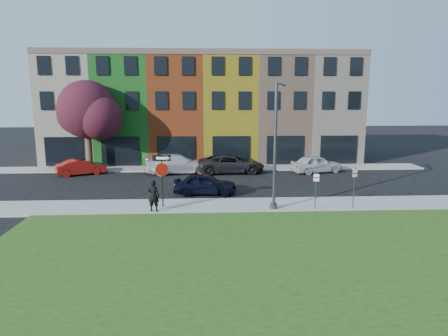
{
  "coord_description": "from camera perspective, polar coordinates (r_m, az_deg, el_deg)",
  "views": [
    {
      "loc": [
        -2.45,
        -19.95,
        6.73
      ],
      "look_at": [
        -1.25,
        4.0,
        2.16
      ],
      "focal_mm": 32.0,
      "sensor_mm": 36.0,
      "label": 1
    }
  ],
  "objects": [
    {
      "name": "parked_car_red",
      "position": [
        34.95,
        -19.72,
        0.13
      ],
      "size": [
        4.3,
        4.96,
        1.3
      ],
      "primitive_type": "imported",
      "rotation": [
        0.0,
        0.0,
        1.99
      ],
      "color": "maroon",
      "rests_on": "ground"
    },
    {
      "name": "parked_car_dark",
      "position": [
        33.75,
        1.02,
        0.63
      ],
      "size": [
        3.04,
        5.81,
        1.56
      ],
      "primitive_type": "imported",
      "rotation": [
        0.0,
        0.0,
        1.61
      ],
      "color": "black",
      "rests_on": "ground"
    },
    {
      "name": "parking_sign_a",
      "position": [
        23.35,
        13.0,
        -2.54
      ],
      "size": [
        0.32,
        0.11,
        2.14
      ],
      "rotation": [
        0.0,
        0.0,
        -0.17
      ],
      "color": "#424547",
      "rests_on": "sidewalk_near"
    },
    {
      "name": "man",
      "position": [
        22.77,
        -10.04,
        -3.91
      ],
      "size": [
        0.83,
        0.69,
        1.8
      ],
      "primitive_type": "imported",
      "rotation": [
        0.0,
        0.0,
        2.94
      ],
      "color": "black",
      "rests_on": "sidewalk_near"
    },
    {
      "name": "parked_car_silver",
      "position": [
        33.8,
        -6.64,
        0.62
      ],
      "size": [
        4.72,
        6.55,
        1.61
      ],
      "primitive_type": "imported",
      "rotation": [
        0.0,
        0.0,
        1.8
      ],
      "color": "silver",
      "rests_on": "ground"
    },
    {
      "name": "rowhouse_block",
      "position": [
        41.17,
        -2.96,
        8.35
      ],
      "size": [
        30.0,
        10.12,
        10.0
      ],
      "color": "beige",
      "rests_on": "ground"
    },
    {
      "name": "sidewalk_far",
      "position": [
        35.59,
        -3.7,
        -0.04
      ],
      "size": [
        40.0,
        2.4,
        0.12
      ],
      "primitive_type": "cube",
      "color": "gray",
      "rests_on": "ground"
    },
    {
      "name": "stop_sign",
      "position": [
        23.23,
        -8.86,
        -0.32
      ],
      "size": [
        1.05,
        0.17,
        3.07
      ],
      "rotation": [
        0.0,
        0.0,
        -0.12
      ],
      "color": "black",
      "rests_on": "sidewalk_near"
    },
    {
      "name": "parking_sign_b",
      "position": [
        24.01,
        18.12,
        -2.09
      ],
      "size": [
        0.3,
        0.16,
        2.4
      ],
      "rotation": [
        0.0,
        0.0,
        0.41
      ],
      "color": "#424547",
      "rests_on": "sidewalk_near"
    },
    {
      "name": "sidewalk_near",
      "position": [
        24.31,
        7.83,
        -5.24
      ],
      "size": [
        40.0,
        3.0,
        0.12
      ],
      "primitive_type": "cube",
      "color": "gray",
      "rests_on": "ground"
    },
    {
      "name": "street_lamp",
      "position": [
        22.78,
        7.41,
        3.14
      ],
      "size": [
        1.15,
        2.47,
        7.16
      ],
      "rotation": [
        0.0,
        0.0,
        -0.36
      ],
      "color": "#424547",
      "rests_on": "sidewalk_near"
    },
    {
      "name": "ground",
      "position": [
        21.2,
        3.95,
        -7.75
      ],
      "size": [
        120.0,
        120.0,
        0.0
      ],
      "primitive_type": "plane",
      "color": "black",
      "rests_on": "ground"
    },
    {
      "name": "parked_car_white",
      "position": [
        34.71,
        13.05,
        0.58
      ],
      "size": [
        4.21,
        5.37,
        1.49
      ],
      "primitive_type": "imported",
      "rotation": [
        0.0,
        0.0,
        1.87
      ],
      "color": "silver",
      "rests_on": "ground"
    },
    {
      "name": "tree_purple",
      "position": [
        36.37,
        -18.78,
        7.71
      ],
      "size": [
        5.96,
        5.21,
        7.64
      ],
      "color": "black",
      "rests_on": "sidewalk_far"
    },
    {
      "name": "sedan_near",
      "position": [
        26.63,
        -2.73,
        -2.29
      ],
      "size": [
        2.19,
        4.37,
        1.42
      ],
      "primitive_type": "imported",
      "rotation": [
        0.0,
        0.0,
        1.51
      ],
      "color": "black",
      "rests_on": "ground"
    }
  ]
}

